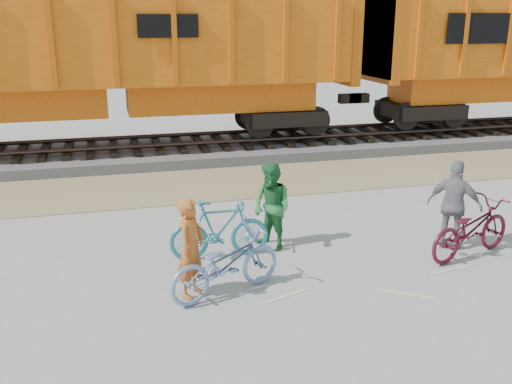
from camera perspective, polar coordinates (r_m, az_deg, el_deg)
The scene contains 11 objects.
ground at distance 9.75m, azimuth 7.12°, elevation -7.55°, with size 120.00×120.00×0.00m, color #9E9E99.
gravel_strip at distance 14.68m, azimuth -0.85°, elevation 1.08°, with size 120.00×3.00×0.02m, color #98845E.
ballast_bed at distance 17.96m, azimuth -3.58°, elevation 4.45°, with size 120.00×4.00×0.30m, color slate.
track at distance 17.89m, azimuth -3.60°, elevation 5.47°, with size 120.00×2.60×0.24m.
hopper_car_center at distance 17.23m, azimuth -14.02°, elevation 13.08°, with size 14.00×3.13×4.65m.
bicycle_blue at distance 8.63m, azimuth -3.04°, elevation -7.16°, with size 0.66×1.90×1.00m, color #738CBD.
bicycle_teal at distance 9.90m, azimuth -3.67°, elevation -3.76°, with size 0.49×1.75×1.05m, color teal.
bicycle_maroon at distance 10.64m, azimuth 20.69°, elevation -3.46°, with size 0.68×1.95×1.02m, color #500E20.
person_solo at distance 8.54m, azimuth -6.51°, elevation -5.59°, with size 0.56×0.37×1.53m, color #B35B21.
person_man at distance 10.22m, azimuth 1.58°, elevation -1.48°, with size 0.77×0.60×1.58m, color #246E35.
person_woman at distance 10.79m, azimuth 19.22°, elevation -1.27°, with size 0.96×0.40×1.65m, color slate.
Camera 1 is at (-3.42, -8.20, 4.02)m, focal length 40.00 mm.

